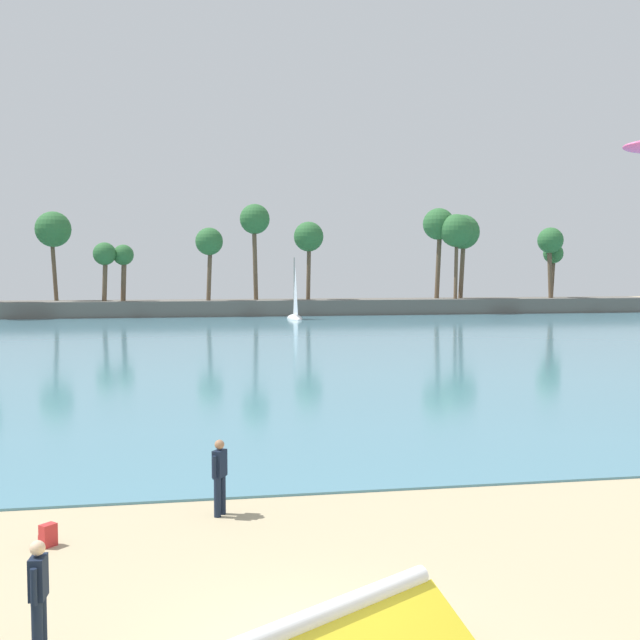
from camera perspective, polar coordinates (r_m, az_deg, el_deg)
The scene contains 7 objects.
sea at distance 74.49m, azimuth -8.89°, elevation -0.43°, with size 220.00×112.16×0.06m, color teal.
palm_headland at distance 90.38m, azimuth -8.31°, elevation 2.66°, with size 110.74×7.05×12.83m.
folded_kite at distance 10.78m, azimuth 0.77°, elevation -21.60°, with size 4.46×4.07×1.11m.
person_rigging_by_gear at distance 12.10m, azimuth -19.54°, elevation -18.14°, with size 0.23×0.55×1.67m.
person_at_waterline at distance 17.64m, azimuth -7.21°, elevation -10.97°, with size 0.35×0.48×1.67m.
backpack_near_kite at distance 16.72m, azimuth -18.95°, elevation -14.42°, with size 0.37×0.37×0.44m.
sailboat_near_shore at distance 83.42m, azimuth -1.82°, elevation 0.50°, with size 1.51×4.80×6.93m.
Camera 1 is at (-1.87, -10.51, 5.36)m, focal length 44.61 mm.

